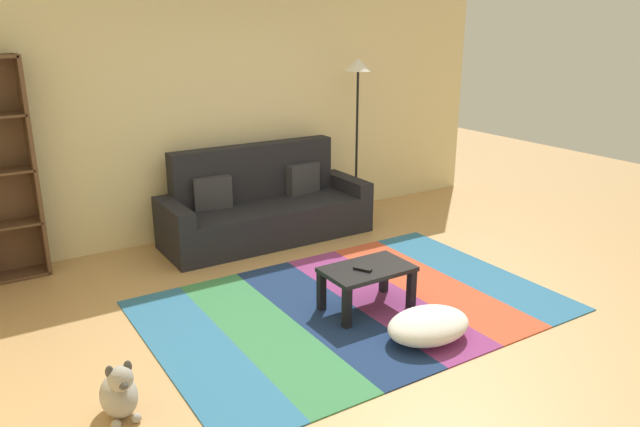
% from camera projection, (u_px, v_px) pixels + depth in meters
% --- Properties ---
extents(ground_plane, '(14.00, 14.00, 0.00)m').
position_uv_depth(ground_plane, '(367.00, 309.00, 5.04)').
color(ground_plane, tan).
extents(back_wall, '(6.80, 0.10, 2.70)m').
position_uv_depth(back_wall, '(232.00, 109.00, 6.68)').
color(back_wall, beige).
rests_on(back_wall, ground_plane).
extents(rug, '(3.32, 2.26, 0.01)m').
position_uv_depth(rug, '(353.00, 306.00, 5.09)').
color(rug, teal).
rests_on(rug, ground_plane).
extents(couch, '(2.26, 0.80, 1.00)m').
position_uv_depth(couch, '(264.00, 208.00, 6.61)').
color(couch, black).
rests_on(couch, ground_plane).
extents(coffee_table, '(0.73, 0.45, 0.36)m').
position_uv_depth(coffee_table, '(367.00, 275.00, 4.96)').
color(coffee_table, black).
rests_on(coffee_table, rug).
extents(pouf, '(0.68, 0.49, 0.22)m').
position_uv_depth(pouf, '(428.00, 325.00, 4.53)').
color(pouf, white).
rests_on(pouf, rug).
extents(dog, '(0.22, 0.35, 0.40)m').
position_uv_depth(dog, '(119.00, 393.00, 3.64)').
color(dog, '#9E998E').
rests_on(dog, ground_plane).
extents(standing_lamp, '(0.32, 0.32, 1.87)m').
position_uv_depth(standing_lamp, '(358.00, 86.00, 6.98)').
color(standing_lamp, black).
rests_on(standing_lamp, ground_plane).
extents(tv_remote, '(0.11, 0.15, 0.02)m').
position_uv_depth(tv_remote, '(363.00, 269.00, 4.87)').
color(tv_remote, black).
rests_on(tv_remote, coffee_table).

